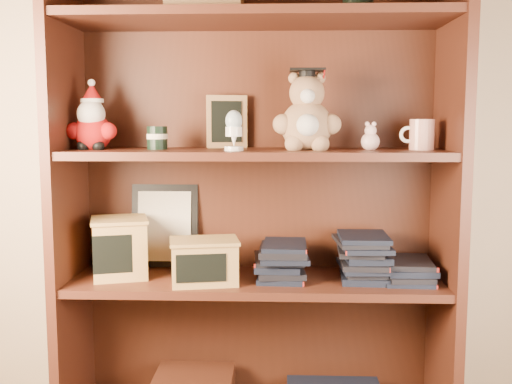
{
  "coord_description": "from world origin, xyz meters",
  "views": [
    {
      "loc": [
        0.24,
        -0.51,
        1.04
      ],
      "look_at": [
        0.17,
        1.3,
        0.82
      ],
      "focal_mm": 42.0,
      "sensor_mm": 36.0,
      "label": 1
    }
  ],
  "objects_px": {
    "treats_box": "(120,247)",
    "grad_teddy_bear": "(307,118)",
    "teacher_mug": "(421,135)",
    "bookcase": "(256,203)"
  },
  "relations": [
    {
      "from": "bookcase",
      "to": "grad_teddy_bear",
      "type": "distance_m",
      "value": 0.31
    },
    {
      "from": "bookcase",
      "to": "treats_box",
      "type": "distance_m",
      "value": 0.45
    },
    {
      "from": "bookcase",
      "to": "treats_box",
      "type": "height_order",
      "value": "bookcase"
    },
    {
      "from": "treats_box",
      "to": "grad_teddy_bear",
      "type": "bearing_deg",
      "value": -0.66
    },
    {
      "from": "grad_teddy_bear",
      "to": "treats_box",
      "type": "xyz_separation_m",
      "value": [
        -0.58,
        0.01,
        -0.4
      ]
    },
    {
      "from": "bookcase",
      "to": "grad_teddy_bear",
      "type": "relative_size",
      "value": 6.43
    },
    {
      "from": "bookcase",
      "to": "treats_box",
      "type": "relative_size",
      "value": 7.59
    },
    {
      "from": "grad_teddy_bear",
      "to": "teacher_mug",
      "type": "xyz_separation_m",
      "value": [
        0.34,
        0.01,
        -0.05
      ]
    },
    {
      "from": "teacher_mug",
      "to": "treats_box",
      "type": "height_order",
      "value": "teacher_mug"
    },
    {
      "from": "bookcase",
      "to": "grad_teddy_bear",
      "type": "xyz_separation_m",
      "value": [
        0.16,
        -0.06,
        0.27
      ]
    }
  ]
}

